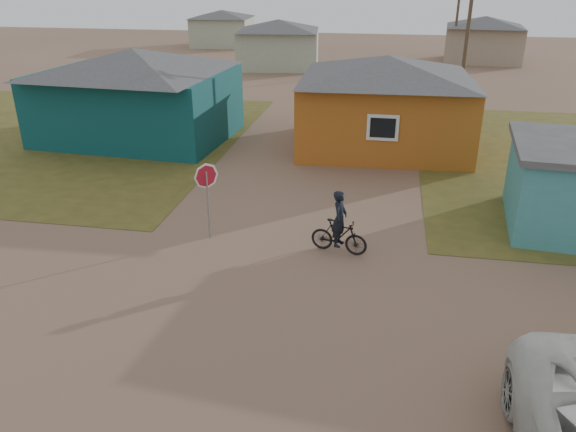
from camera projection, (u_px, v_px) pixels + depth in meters
The scene contains 11 objects.
ground at pixel (252, 323), 12.42m from camera, with size 120.00×120.00×0.00m, color #805F49.
grass_nw at pixel (27, 135), 26.36m from camera, with size 20.00×18.00×0.00m, color brown.
house_teal at pixel (136, 93), 25.10m from camera, with size 8.93×7.08×4.00m.
house_yellow at pixel (385, 101), 23.80m from camera, with size 7.72×6.76×3.90m.
house_pale_west at pixel (279, 43), 43.22m from camera, with size 7.04×6.15×3.60m.
house_beige_east at pixel (484, 38), 46.05m from camera, with size 6.95×6.05×3.60m.
house_pale_north at pixel (222, 28), 55.34m from camera, with size 6.28×5.81×3.40m.
utility_pole_near at pixel (468, 31), 29.49m from camera, with size 1.40×0.20×8.00m.
utility_pole_far at pixel (458, 10), 43.72m from camera, with size 1.40×0.20×8.00m.
stop_sign at pixel (207, 183), 15.68m from camera, with size 0.70×0.33×2.26m.
cyclist at pixel (339, 230), 15.25m from camera, with size 1.65×0.78×1.80m.
Camera 1 is at (2.61, -10.09, 7.21)m, focal length 35.00 mm.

